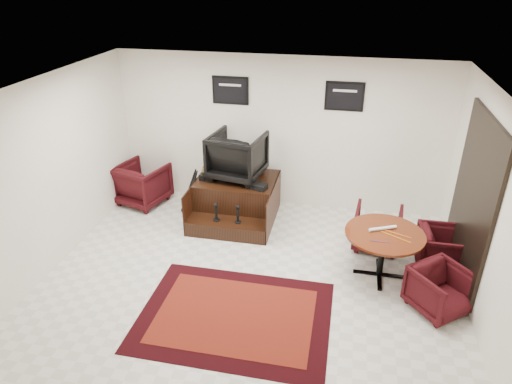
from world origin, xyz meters
TOP-DOWN VIEW (x-y plane):
  - ground at (0.00, 0.00)m, footprint 6.00×6.00m
  - room_shell at (0.41, 0.12)m, footprint 6.02×5.02m
  - area_rug at (-0.03, -0.82)m, footprint 2.49×1.87m
  - shine_podium at (-0.65, 1.76)m, footprint 1.43×1.47m
  - shine_chair at (-0.65, 1.91)m, footprint 1.01×0.96m
  - shoes_pair at (-1.14, 1.74)m, footprint 0.29×0.34m
  - polish_kit at (-0.19, 1.52)m, footprint 0.32×0.27m
  - umbrella_black at (-1.47, 1.68)m, footprint 0.35×0.13m
  - umbrella_hooked at (-1.52, 1.74)m, footprint 0.35×0.13m
  - armchair_side at (-2.55, 1.95)m, footprint 1.03×0.99m
  - meeting_table at (1.86, 0.48)m, footprint 1.13×1.13m
  - table_chair_back at (1.82, 1.28)m, footprint 0.79×0.75m
  - table_chair_window at (2.76, 0.88)m, footprint 0.65×0.69m
  - table_chair_corner at (2.59, -0.13)m, footprint 0.92×0.92m
  - paper_roll at (1.82, 0.56)m, footprint 0.40×0.22m
  - table_clutter at (1.96, 0.41)m, footprint 0.56×0.37m

SIDE VIEW (x-z plane):
  - ground at x=0.00m, z-range 0.00..0.00m
  - area_rug at x=-0.03m, z-range 0.00..0.01m
  - shine_podium at x=-0.65m, z-range -0.03..0.71m
  - table_chair_corner at x=2.59m, z-range 0.00..0.69m
  - table_chair_window at x=2.76m, z-range 0.00..0.71m
  - table_chair_back at x=1.82m, z-range 0.00..0.75m
  - armchair_side at x=-2.55m, z-range 0.00..0.87m
  - umbrella_black at x=-1.47m, z-range 0.00..0.93m
  - umbrella_hooked at x=-1.52m, z-range 0.00..0.93m
  - meeting_table at x=1.86m, z-range 0.28..1.02m
  - table_clutter at x=1.96m, z-range 0.74..0.75m
  - paper_roll at x=1.82m, z-range 0.74..0.79m
  - polish_kit at x=-0.19m, z-range 0.73..0.83m
  - shoes_pair at x=-1.14m, z-range 0.73..0.84m
  - shine_chair at x=-0.65m, z-range 0.73..1.64m
  - room_shell at x=0.41m, z-range 0.38..3.19m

